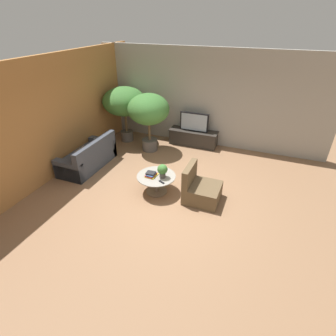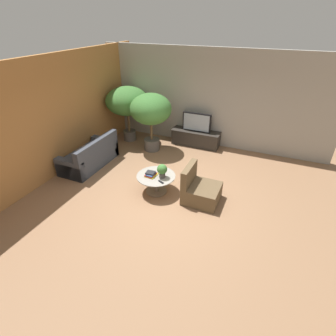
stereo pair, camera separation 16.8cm
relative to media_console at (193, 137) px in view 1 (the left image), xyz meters
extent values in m
plane|color=#8C6647|center=(0.32, -2.94, -0.26)|extent=(24.00, 24.00, 0.00)
cube|color=#A39E93|center=(0.32, 0.32, 1.24)|extent=(7.40, 0.12, 3.00)
cube|color=#B2753D|center=(-2.94, -2.74, 1.24)|extent=(0.12, 7.40, 3.00)
cube|color=#2D2823|center=(0.00, 0.00, -0.01)|extent=(1.55, 0.48, 0.50)
cube|color=#2D2823|center=(0.00, 0.00, 0.23)|extent=(1.58, 0.50, 0.02)
cube|color=black|center=(0.00, 0.00, 0.54)|extent=(0.93, 0.08, 0.60)
cube|color=#99A8B7|center=(0.00, -0.04, 0.54)|extent=(0.85, 0.00, 0.54)
cube|color=black|center=(0.00, 0.00, 0.25)|extent=(0.28, 0.13, 0.02)
cylinder|color=#756656|center=(-0.05, -2.93, -0.25)|extent=(0.51, 0.51, 0.02)
cylinder|color=#756656|center=(-0.05, -2.93, -0.04)|extent=(0.10, 0.10, 0.44)
cylinder|color=gray|center=(-0.05, -2.93, 0.19)|extent=(0.93, 0.93, 0.02)
cube|color=#3D424C|center=(-2.39, -2.50, -0.05)|extent=(0.84, 1.76, 0.42)
cube|color=#3D424C|center=(-2.05, -2.50, 0.37)|extent=(0.16, 1.76, 0.42)
cube|color=#3D424C|center=(-2.39, -1.72, 0.01)|extent=(0.84, 0.20, 0.54)
cube|color=#3D424C|center=(-2.39, -3.28, 0.01)|extent=(0.84, 0.20, 0.54)
cube|color=#422D1E|center=(-2.21, -2.12, 0.29)|extent=(0.15, 0.30, 0.28)
cube|color=#422D1E|center=(-2.21, -2.50, 0.32)|extent=(0.13, 0.35, 0.32)
cube|color=olive|center=(-2.21, -2.89, 0.33)|extent=(0.12, 0.37, 0.34)
cube|color=brown|center=(1.08, -2.85, -0.06)|extent=(0.80, 0.76, 0.40)
cube|color=brown|center=(0.75, -2.85, 0.37)|extent=(0.14, 0.76, 0.46)
cylinder|color=#514C47|center=(-2.23, -0.50, -0.09)|extent=(0.42, 0.42, 0.34)
cylinder|color=brown|center=(-2.23, -0.50, 0.37)|extent=(0.08, 0.08, 0.57)
ellipsoid|color=#3D7533|center=(-2.23, -0.50, 1.11)|extent=(1.39, 1.39, 0.91)
cylinder|color=#514C47|center=(-1.19, -0.88, -0.08)|extent=(0.49, 0.49, 0.36)
cylinder|color=brown|center=(-1.19, -0.88, 0.36)|extent=(0.08, 0.08, 0.53)
ellipsoid|color=#3D7533|center=(-1.19, -0.88, 1.08)|extent=(1.26, 1.26, 0.92)
cylinder|color=#514C47|center=(0.12, -2.94, 0.25)|extent=(0.14, 0.14, 0.12)
sphere|color=#3D7533|center=(0.12, -2.94, 0.42)|extent=(0.24, 0.24, 0.24)
cube|color=gold|center=(-0.15, -2.97, 0.21)|extent=(0.26, 0.31, 0.02)
cube|color=#A32823|center=(-0.16, -2.98, 0.23)|extent=(0.22, 0.29, 0.03)
cube|color=#2D4C84|center=(-0.15, -3.00, 0.25)|extent=(0.17, 0.24, 0.02)
cube|color=#232326|center=(-0.17, -2.99, 0.28)|extent=(0.22, 0.19, 0.03)
cube|color=black|center=(0.18, -3.15, 0.21)|extent=(0.16, 0.10, 0.02)
camera|label=1|loc=(2.16, -7.75, 3.52)|focal=28.00mm
camera|label=2|loc=(2.31, -7.69, 3.52)|focal=28.00mm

